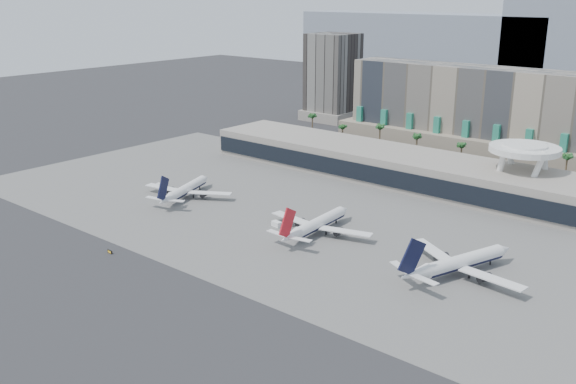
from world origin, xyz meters
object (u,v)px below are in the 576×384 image
Objects in this scene: airliner_left at (186,189)px; taxiway_sign at (110,252)px; airliner_right at (459,262)px; service_vehicle_b at (277,224)px; airliner_centre at (317,224)px; service_vehicle_a at (162,186)px.

airliner_left reaches higher than taxiway_sign.
airliner_right reaches higher than airliner_left.
service_vehicle_b is 1.54× the size of taxiway_sign.
airliner_centre is 11.35× the size of service_vehicle_b.
airliner_right is (50.02, 0.23, 0.26)m from airliner_centre.
service_vehicle_a reaches higher than taxiway_sign.
airliner_centre is at bearing -160.61° from airliner_right.
airliner_right is 64.69m from service_vehicle_b.
airliner_left is 47.81m from service_vehicle_b.
airliner_centre is 79.16m from service_vehicle_a.
service_vehicle_b is 55.56m from taxiway_sign.
taxiway_sign is at bearing -129.41° from airliner_right.
taxiway_sign is (-88.30, -54.03, -3.21)m from airliner_right.
service_vehicle_b reaches higher than taxiway_sign.
airliner_right reaches higher than service_vehicle_b.
airliner_centre is 0.97× the size of airliner_right.
airliner_centre is 15.15m from service_vehicle_b.
airliner_left is at bearing 178.00° from airliner_centre.
taxiway_sign is (23.94, -51.66, -2.81)m from airliner_left.
service_vehicle_a is at bearing 153.89° from airliner_left.
taxiway_sign is at bearing -129.41° from airliner_centre.
airliner_right is 11.74× the size of service_vehicle_b.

